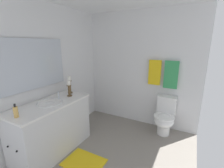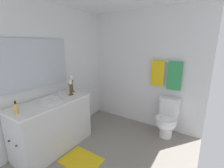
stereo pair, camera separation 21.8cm
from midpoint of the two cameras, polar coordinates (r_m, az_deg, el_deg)
The scene contains 14 objects.
floor at distance 2.72m, azimuth 0.02°, elevation -26.20°, with size 2.48×2.92×0.02m, color gray.
wall_back at distance 3.43m, azimuth 13.44°, elevation 5.04°, with size 2.48×0.04×2.45m, color white.
wall_left at distance 2.98m, azimuth -20.49°, elevation 3.12°, with size 0.04×2.92×2.45m, color white.
vanity_cabinet at distance 2.86m, azimuth -18.73°, elevation -14.08°, with size 0.58×1.31×0.87m.
sink_basin at distance 2.70m, azimuth -19.39°, elevation -6.68°, with size 0.40×0.40×0.24m.
mirror at distance 2.78m, azimuth -24.10°, elevation 6.90°, with size 0.02×1.18×0.78m, color silver.
candle_holder_tall at distance 3.02m, azimuth -12.61°, elevation 0.27°, with size 0.09×0.09×0.33m.
candle_holder_short at distance 2.86m, azimuth -12.94°, elevation -1.13°, with size 0.09×0.09×0.28m.
soap_bottle at distance 2.37m, azimuth -29.64°, elevation -7.84°, with size 0.06×0.06×0.18m.
toilet at distance 3.27m, azimuth 21.43°, elevation -11.94°, with size 0.39×0.54×0.75m.
towel_bar at distance 3.21m, azimuth 21.57°, elevation 7.59°, with size 0.02×0.02×0.64m, color silver.
towel_near_vanity at distance 3.26m, azimuth 18.39°, elevation 3.78°, with size 0.25×0.03×0.51m, color yellow.
towel_center at distance 3.20m, azimuth 23.86°, elevation 2.74°, with size 0.26×0.03×0.55m, color #389E59.
bath_mat at distance 2.71m, azimuth -8.65°, elevation -26.13°, with size 0.60×0.44×0.02m, color yellow.
Camera 2 is at (1.21, -1.68, 1.77)m, focal length 24.85 mm.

